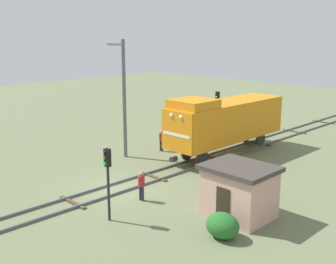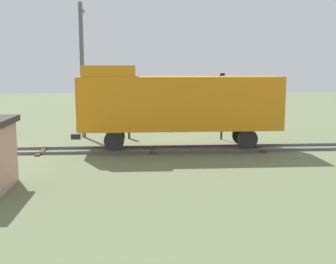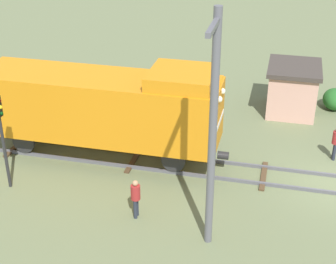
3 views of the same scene
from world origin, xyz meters
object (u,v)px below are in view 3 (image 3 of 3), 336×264
Objects in this scene: traffic_signal_mid at (1,126)px; worker_by_signal at (136,196)px; worker_near_track at (336,141)px; relay_hut at (293,88)px; catenary_mast at (213,131)px; locomotive at (104,105)px.

traffic_signal_mid is 6.38m from worker_by_signal.
relay_hut is at bearing 50.24° from worker_near_track.
catenary_mast reaches higher than worker_by_signal.
catenary_mast reaches higher than relay_hut.
worker_near_track is 9.62m from catenary_mast.
catenary_mast reaches higher than traffic_signal_mid.
worker_by_signal is (-4.20, -2.74, -1.78)m from locomotive.
traffic_signal_mid is (-3.40, 3.26, 0.21)m from locomotive.
traffic_signal_mid is 2.53× the size of worker_near_track.
worker_near_track is 0.19× the size of catenary_mast.
locomotive is 5.32m from worker_by_signal.
worker_near_track is at bearing -64.48° from worker_by_signal.
catenary_mast is 13.25m from relay_hut.
traffic_signal_mid reaches higher than worker_near_track.
locomotive is 11.04m from worker_near_track.
locomotive is 11.38m from relay_hut.
traffic_signal_mid is 9.35m from catenary_mast.
relay_hut is (12.56, -2.66, -3.28)m from catenary_mast.
traffic_signal_mid reaches higher than relay_hut.
catenary_mast reaches higher than worker_near_track.
relay_hut is at bearing -11.98° from catenary_mast.
worker_by_signal is 13.03m from relay_hut.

